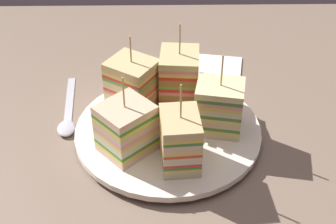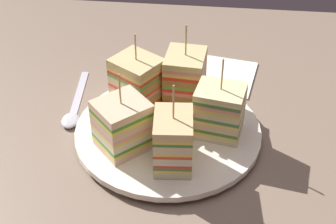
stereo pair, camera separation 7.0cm
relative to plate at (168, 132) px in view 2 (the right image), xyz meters
The scene contains 10 objects.
ground_plane 1.93cm from the plate, ahead, with size 100.64×88.92×1.80cm, color #826D5B.
plate is the anchor object (origin of this frame).
sandwich_wedge_0 8.45cm from the plate, 78.29° to the right, with size 5.44×7.00×12.58cm.
sandwich_wedge_1 8.44cm from the plate, ahead, with size 7.51×6.53×12.33cm.
sandwich_wedge_2 8.66cm from the plate, 75.47° to the left, with size 6.26×7.07×13.25cm.
sandwich_wedge_3 8.64cm from the plate, 136.01° to the left, with size 8.66×8.38×12.48cm.
sandwich_wedge_4 8.38cm from the plate, 142.26° to the right, with size 8.93×8.89×11.90cm.
chip_pile 2.17cm from the plate, behind, with size 5.66×5.82×2.32cm.
spoon 15.87cm from the plate, 166.34° to the left, with size 3.28×16.13×1.00cm.
napkin 18.53cm from the plate, 71.28° to the left, with size 14.18×11.49×0.50cm, color white.
Camera 2 is at (6.11, -54.81, 47.45)cm, focal length 52.50 mm.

